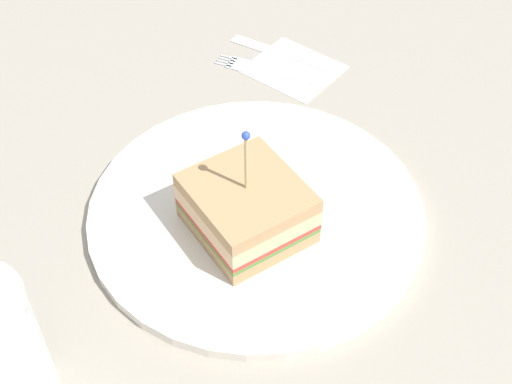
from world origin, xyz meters
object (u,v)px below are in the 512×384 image
Objects in this scene: sandwich_half_center at (247,208)px; napkin at (293,69)px; plate at (256,212)px; knife at (274,51)px; fork at (255,68)px.

napkin is (-22.13, -10.29, -3.43)cm from sandwich_half_center.
plate is at bearing -161.64° from sandwich_half_center.
sandwich_half_center reaches higher than napkin.
napkin is at bearing -154.33° from plate.
plate is 2.53× the size of sandwich_half_center.
plate is 21.99cm from napkin.
sandwich_half_center is 0.97× the size of knife.
fork is at bearing -53.47° from napkin.
knife is (-23.45, -13.88, -3.33)cm from sandwich_half_center.
knife is (-21.14, -13.11, -0.33)cm from plate.
sandwich_half_center is 1.02× the size of fork.
plate is 21.60cm from fork.
plate is at bearing 25.67° from napkin.
plate reaches higher than knife.
napkin is 0.80× the size of fork.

